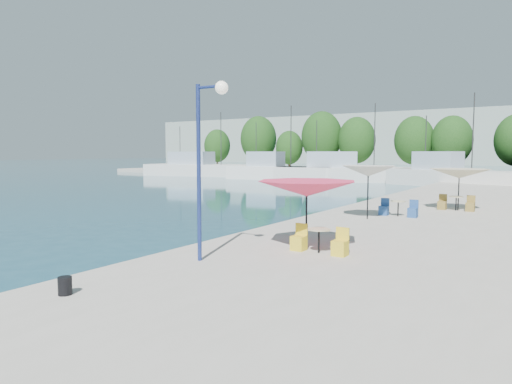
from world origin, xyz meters
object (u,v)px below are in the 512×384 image
Objects in this scene: trawler_01 at (206,169)px; bollard at (65,286)px; trawler_02 at (278,172)px; trawler_04 at (454,177)px; umbrella_pink at (307,189)px; umbrella_white at (368,171)px; street_lamp at (208,139)px; trawler_03 at (353,173)px; umbrella_cream at (459,174)px.

bollard is (36.93, -49.49, -0.27)m from trawler_01.
trawler_01 is 14.74m from trawler_02.
bollard is at bearing -69.70° from trawler_02.
umbrella_pink is (2.57, -39.55, 1.49)m from trawler_04.
street_lamp reaches higher than umbrella_white.
trawler_01 and trawler_04 have the same top height.
bollard is (0.28, -46.60, -0.27)m from trawler_04.
trawler_04 is 46.61m from bollard.
trawler_01 is 36.76m from trawler_04.
trawler_02 is 40.34m from umbrella_white.
bollard is (-1.60, -14.63, -2.04)m from umbrella_white.
trawler_02 is 4.76× the size of umbrella_pink.
bollard is (12.76, -49.41, -0.27)m from trawler_03.
trawler_04 is at bearing 93.71° from umbrella_pink.
trawler_02 is at bearing 126.55° from umbrella_white.
street_lamp is (-3.86, -16.26, 1.51)m from umbrella_cream.
umbrella_white is (-0.69, 7.58, 0.28)m from umbrella_pink.
trawler_02 is 52.08m from bollard.
trawler_01 is 50.74m from umbrella_cream.
trawler_03 reaches higher than umbrella_pink.
trawler_02 is (14.53, -2.48, 0.00)m from trawler_01.
trawler_02 is 46.99m from umbrella_pink.
umbrella_white reaches higher than bollard.
trawler_03 reaches higher than umbrella_cream.
trawler_04 is 3.11× the size of street_lamp.
trawler_03 is 6.82× the size of umbrella_cream.
street_lamp is at bearing -70.88° from trawler_04.
street_lamp is 5.28m from bollard.
trawler_03 reaches higher than street_lamp.
trawler_02 reaches higher than umbrella_pink.
trawler_01 is at bearing 126.74° from bollard.
umbrella_pink is at bearing -99.76° from umbrella_cream.
trawler_01 is at bearing 144.92° from umbrella_cream.
bollard is at bearing -102.66° from umbrella_cream.
trawler_03 is at bearing -174.90° from trawler_04.
bollard is (22.41, -47.01, -0.27)m from trawler_02.
trawler_04 is 32.08m from umbrella_white.
umbrella_cream is (26.97, -26.67, 1.51)m from trawler_02.
umbrella_pink is 3.70m from street_lamp.
umbrella_cream is at bearing 73.36° from street_lamp.
trawler_01 is 1.37× the size of trawler_04.
umbrella_pink is (15.05, -42.36, 1.50)m from trawler_03.
umbrella_pink is (24.69, -39.96, 1.49)m from trawler_02.
umbrella_white is (24.00, -32.38, 1.77)m from trawler_02.
trawler_03 reaches higher than bollard.
trawler_01 reaches higher than bollard.
trawler_01 is 1.41× the size of trawler_02.
umbrella_pink is 1.02× the size of umbrella_cream.
street_lamp is (0.99, -42.53, 3.02)m from trawler_04.
trawler_03 is at bearing 120.80° from umbrella_cream.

